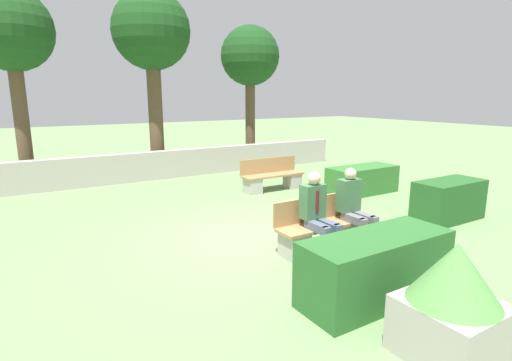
# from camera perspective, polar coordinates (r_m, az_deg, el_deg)

# --- Properties ---
(ground_plane) EXTENTS (60.00, 60.00, 0.00)m
(ground_plane) POSITION_cam_1_polar(r_m,az_deg,el_deg) (7.19, 0.81, -7.91)
(ground_plane) COLOR #6B8956
(perimeter_wall) EXTENTS (12.81, 0.30, 0.83)m
(perimeter_wall) POSITION_cam_1_polar(r_m,az_deg,el_deg) (12.24, -13.84, 2.14)
(perimeter_wall) COLOR #ADA89E
(perimeter_wall) RESTS_ON ground_plane
(bench_front) EXTENTS (1.85, 0.48, 0.84)m
(bench_front) POSITION_cam_1_polar(r_m,az_deg,el_deg) (6.68, 10.11, -6.80)
(bench_front) COLOR #A37A4C
(bench_front) RESTS_ON ground_plane
(bench_left_side) EXTENTS (1.71, 0.49, 0.84)m
(bench_left_side) POSITION_cam_1_polar(r_m,az_deg,el_deg) (10.50, 2.35, 0.30)
(bench_left_side) COLOR #A37A4C
(bench_left_side) RESTS_ON ground_plane
(person_seated_man) EXTENTS (0.38, 0.63, 1.31)m
(person_seated_man) POSITION_cam_1_polar(r_m,az_deg,el_deg) (6.25, 8.79, -4.25)
(person_seated_man) COLOR #515B70
(person_seated_man) RESTS_ON ground_plane
(person_seated_woman) EXTENTS (0.38, 0.63, 1.30)m
(person_seated_woman) POSITION_cam_1_polar(r_m,az_deg,el_deg) (6.76, 13.79, -3.31)
(person_seated_woman) COLOR slate
(person_seated_woman) RESTS_ON ground_plane
(hedge_block_near_left) EXTENTS (1.50, 0.70, 0.80)m
(hedge_block_near_left) POSITION_cam_1_polar(r_m,az_deg,el_deg) (8.87, 25.79, -2.56)
(hedge_block_near_left) COLOR #235623
(hedge_block_near_left) RESTS_ON ground_plane
(hedge_block_near_right) EXTENTS (1.86, 0.78, 0.69)m
(hedge_block_near_right) POSITION_cam_1_polar(r_m,az_deg,el_deg) (10.52, 14.93, 0.09)
(hedge_block_near_right) COLOR #33702D
(hedge_block_near_right) RESTS_ON ground_plane
(hedge_block_mid_left) EXTENTS (1.97, 0.74, 0.81)m
(hedge_block_mid_left) POSITION_cam_1_polar(r_m,az_deg,el_deg) (5.18, 16.73, -11.84)
(hedge_block_mid_left) COLOR #286028
(hedge_block_mid_left) RESTS_ON ground_plane
(planter_corner_left) EXTENTS (0.85, 0.85, 1.15)m
(planter_corner_left) POSITION_cam_1_polar(r_m,az_deg,el_deg) (4.31, 26.24, -15.19)
(planter_corner_left) COLOR #ADA89E
(planter_corner_left) RESTS_ON ground_plane
(tree_leftmost) EXTENTS (2.12, 2.12, 5.17)m
(tree_leftmost) POSITION_cam_1_polar(r_m,az_deg,el_deg) (12.62, -31.60, 17.40)
(tree_leftmost) COLOR brown
(tree_leftmost) RESTS_ON ground_plane
(tree_center_left) EXTENTS (2.31, 2.31, 5.49)m
(tree_center_left) POSITION_cam_1_polar(r_m,az_deg,el_deg) (12.95, -14.70, 19.46)
(tree_center_left) COLOR brown
(tree_center_left) RESTS_ON ground_plane
(tree_center_right) EXTENTS (2.05, 2.05, 4.83)m
(tree_center_right) POSITION_cam_1_polar(r_m,az_deg,el_deg) (14.54, -0.86, 17.03)
(tree_center_right) COLOR brown
(tree_center_right) RESTS_ON ground_plane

